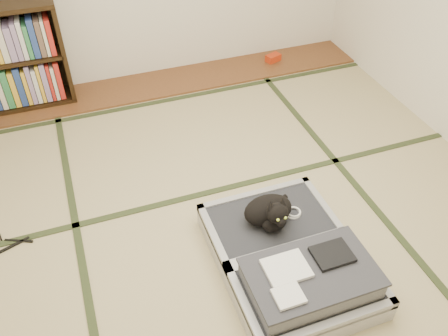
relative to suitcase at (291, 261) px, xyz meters
name	(u,v)px	position (x,y,z in m)	size (l,w,h in m)	color
floor	(235,230)	(-0.19, 0.44, -0.11)	(4.50, 4.50, 0.00)	tan
wood_strip	(161,83)	(-0.19, 2.44, -0.10)	(4.00, 0.50, 0.02)	brown
red_item	(273,58)	(1.01, 2.47, -0.06)	(0.15, 0.09, 0.07)	red
room_shell	(239,21)	(-0.19, 0.44, 1.35)	(4.50, 4.50, 4.50)	white
tatami_borders	(211,183)	(-0.19, 0.94, -0.11)	(4.00, 4.50, 0.01)	#2D381E
suitcase	(291,261)	(0.00, 0.00, 0.00)	(0.81, 1.08, 0.32)	#9F9FA3
cat	(270,212)	(-0.02, 0.29, 0.15)	(0.36, 0.36, 0.29)	black
cable_coil	(293,212)	(0.16, 0.32, 0.05)	(0.11, 0.11, 0.03)	white
hanger	(0,248)	(-1.67, 0.80, -0.10)	(0.39, 0.24, 0.01)	black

